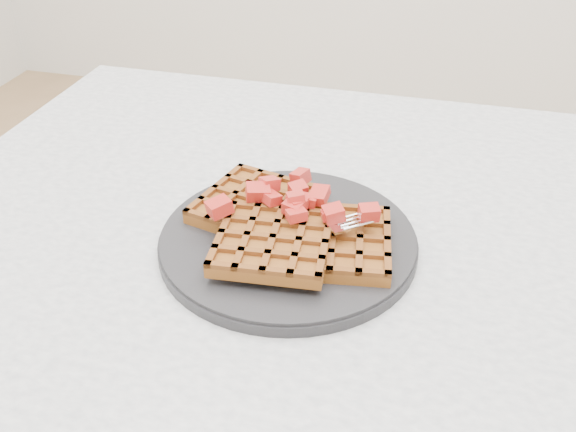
{
  "coord_description": "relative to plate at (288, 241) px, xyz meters",
  "views": [
    {
      "loc": [
        0.0,
        -0.57,
        1.16
      ],
      "look_at": [
        -0.14,
        -0.03,
        0.79
      ],
      "focal_mm": 40.0,
      "sensor_mm": 36.0,
      "label": 1
    }
  ],
  "objects": [
    {
      "name": "table",
      "position": [
        0.14,
        0.03,
        -0.12
      ],
      "size": [
        1.2,
        0.8,
        0.75
      ],
      "color": "silver",
      "rests_on": "ground"
    },
    {
      "name": "plate",
      "position": [
        0.0,
        0.0,
        0.0
      ],
      "size": [
        0.28,
        0.28,
        0.02
      ],
      "primitive_type": "cylinder",
      "color": "black",
      "rests_on": "table"
    },
    {
      "name": "waffles",
      "position": [
        0.0,
        -0.0,
        0.02
      ],
      "size": [
        0.23,
        0.21,
        0.03
      ],
      "color": "#92531E",
      "rests_on": "plate"
    },
    {
      "name": "strawberry_pile",
      "position": [
        0.0,
        0.0,
        0.05
      ],
      "size": [
        0.15,
        0.15,
        0.02
      ],
      "primitive_type": null,
      "color": "#9E1310",
      "rests_on": "waffles"
    },
    {
      "name": "fork",
      "position": [
        0.03,
        -0.03,
        0.02
      ],
      "size": [
        0.15,
        0.13,
        0.02
      ],
      "primitive_type": null,
      "rotation": [
        0.0,
        0.0,
        -0.87
      ],
      "color": "silver",
      "rests_on": "plate"
    }
  ]
}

